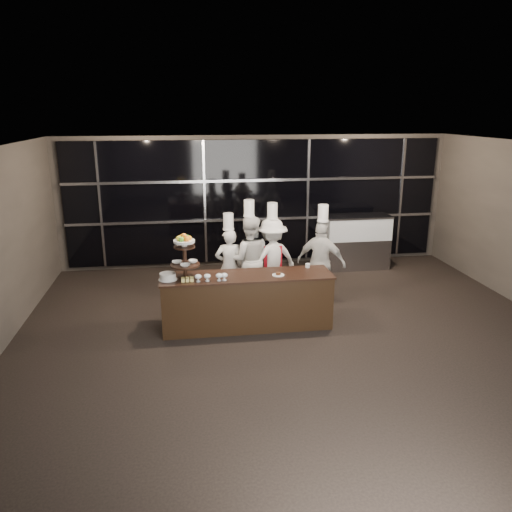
{
  "coord_description": "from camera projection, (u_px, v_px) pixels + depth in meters",
  "views": [
    {
      "loc": [
        -1.71,
        -6.34,
        3.53
      ],
      "look_at": [
        -0.5,
        1.69,
        1.15
      ],
      "focal_mm": 35.0,
      "sensor_mm": 36.0,
      "label": 1
    }
  ],
  "objects": [
    {
      "name": "pastry_squares",
      "position": [
        187.0,
        279.0,
        7.92
      ],
      "size": [
        0.2,
        0.13,
        0.05
      ],
      "color": "#F0DE75",
      "rests_on": "buffet_counter"
    },
    {
      "name": "chef_a",
      "position": [
        229.0,
        264.0,
        9.34
      ],
      "size": [
        0.54,
        0.37,
        1.73
      ],
      "color": "silver",
      "rests_on": "ground"
    },
    {
      "name": "chef_cup",
      "position": [
        308.0,
        265.0,
        8.6
      ],
      "size": [
        0.08,
        0.08,
        0.07
      ],
      "primitive_type": "cylinder",
      "color": "white",
      "rests_on": "buffet_counter"
    },
    {
      "name": "room",
      "position": [
        311.0,
        264.0,
        6.83
      ],
      "size": [
        10.0,
        10.0,
        10.0
      ],
      "color": "black",
      "rests_on": "ground"
    },
    {
      "name": "buffet_counter",
      "position": [
        247.0,
        301.0,
        8.35
      ],
      "size": [
        2.84,
        0.74,
        0.92
      ],
      "color": "black",
      "rests_on": "ground"
    },
    {
      "name": "chef_b",
      "position": [
        249.0,
        259.0,
        9.38
      ],
      "size": [
        0.87,
        0.71,
        1.97
      ],
      "color": "silver",
      "rests_on": "ground"
    },
    {
      "name": "display_stand",
      "position": [
        185.0,
        253.0,
        7.96
      ],
      "size": [
        0.48,
        0.48,
        0.74
      ],
      "color": "black",
      "rests_on": "buffet_counter"
    },
    {
      "name": "chef_c",
      "position": [
        272.0,
        259.0,
        9.49
      ],
      "size": [
        1.16,
        0.89,
        1.89
      ],
      "color": "white",
      "rests_on": "ground"
    },
    {
      "name": "small_plate",
      "position": [
        278.0,
        275.0,
        8.19
      ],
      "size": [
        0.2,
        0.2,
        0.05
      ],
      "color": "white",
      "rests_on": "buffet_counter"
    },
    {
      "name": "display_case",
      "position": [
        356.0,
        239.0,
        11.46
      ],
      "size": [
        1.49,
        0.65,
        1.24
      ],
      "color": "#A5A5AA",
      "rests_on": "ground"
    },
    {
      "name": "chef_d",
      "position": [
        321.0,
        262.0,
        9.3
      ],
      "size": [
        0.99,
        0.84,
        1.89
      ],
      "color": "silver",
      "rests_on": "ground"
    },
    {
      "name": "window_wall",
      "position": [
        257.0,
        202.0,
        11.52
      ],
      "size": [
        8.6,
        0.1,
        2.8
      ],
      "color": "black",
      "rests_on": "ground"
    },
    {
      "name": "layer_cake",
      "position": [
        168.0,
        276.0,
        7.98
      ],
      "size": [
        0.3,
        0.3,
        0.11
      ],
      "color": "white",
      "rests_on": "buffet_counter"
    },
    {
      "name": "compotes",
      "position": [
        212.0,
        276.0,
        7.91
      ],
      "size": [
        0.53,
        0.11,
        0.12
      ],
      "color": "silver",
      "rests_on": "buffet_counter"
    }
  ]
}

